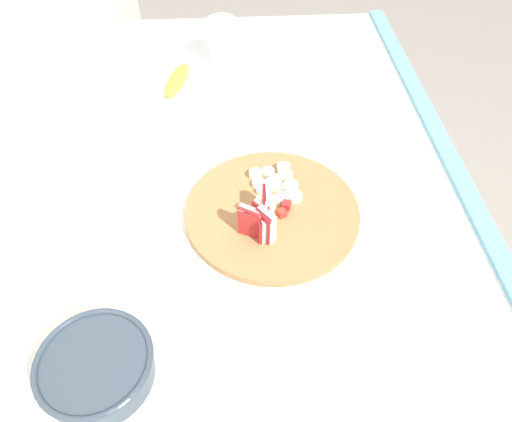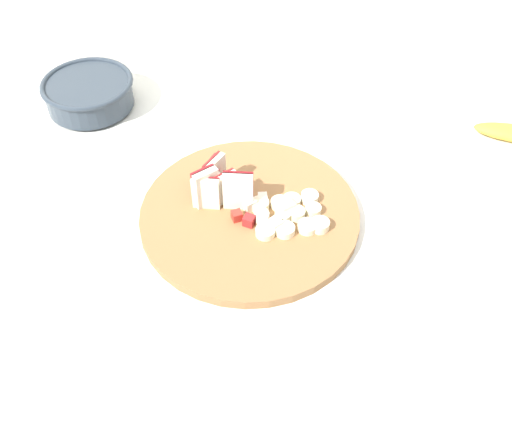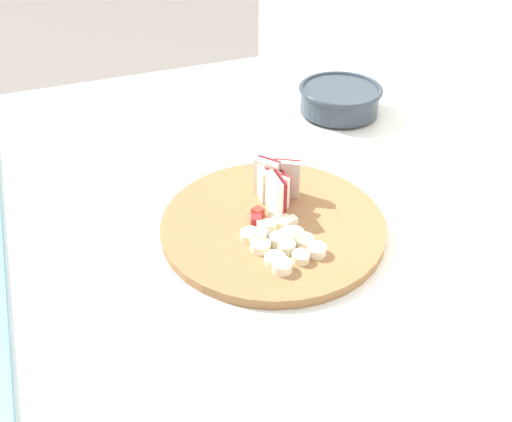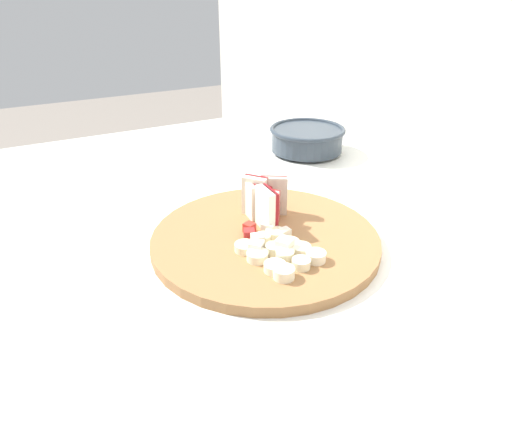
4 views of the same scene
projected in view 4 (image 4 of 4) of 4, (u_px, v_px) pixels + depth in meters
tile_backsplash at (482, 299)px, 0.91m from camera, size 2.40×0.04×1.31m
cutting_board at (268, 239)px, 0.69m from camera, size 0.34×0.34×0.02m
apple_wedge_fan at (263, 200)px, 0.73m from camera, size 0.09×0.07×0.07m
apple_dice_pile at (267, 237)px, 0.66m from camera, size 0.10×0.08×0.02m
banana_slice_rows at (280, 253)px, 0.63m from camera, size 0.12×0.10×0.01m
ceramic_bowl at (307, 138)px, 1.04m from camera, size 0.17×0.17×0.06m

